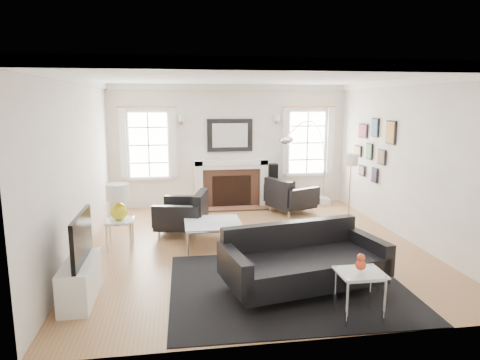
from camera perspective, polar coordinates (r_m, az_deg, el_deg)
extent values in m
plane|color=olive|center=(7.37, 1.65, -8.68)|extent=(6.00, 6.00, 0.00)
cube|color=white|center=(9.99, -1.38, 4.57)|extent=(5.50, 0.04, 2.80)
cube|color=white|center=(4.18, 9.12, -3.66)|extent=(5.50, 0.04, 2.80)
cube|color=white|center=(7.09, -20.73, 1.54)|extent=(0.04, 6.00, 2.80)
cube|color=white|center=(8.00, 21.49, 2.42)|extent=(0.04, 6.00, 2.80)
cube|color=white|center=(6.98, 1.78, 13.60)|extent=(5.50, 6.00, 0.02)
cube|color=white|center=(6.98, 1.77, 13.11)|extent=(5.50, 6.00, 0.12)
cube|color=white|center=(9.85, -5.55, -0.56)|extent=(0.18, 0.38, 1.10)
cube|color=white|center=(10.03, 3.04, -0.32)|extent=(0.18, 0.38, 1.10)
cube|color=white|center=(9.83, -1.23, 2.43)|extent=(1.70, 0.38, 0.12)
cube|color=white|center=(9.85, -1.22, 1.85)|extent=(1.50, 0.34, 0.10)
cube|color=brown|center=(9.95, -1.23, -0.98)|extent=(1.30, 0.30, 0.90)
cube|color=black|center=(9.87, -1.15, -1.49)|extent=(0.90, 0.10, 0.76)
cube|color=brown|center=(9.78, -1.01, -3.76)|extent=(1.70, 0.50, 0.04)
cube|color=black|center=(9.93, -1.36, 5.98)|extent=(1.05, 0.06, 0.75)
cube|color=white|center=(9.89, -1.33, 5.97)|extent=(0.82, 0.02, 0.55)
cube|color=white|center=(9.89, -12.09, 4.58)|extent=(1.00, 0.05, 1.60)
cube|color=white|center=(9.86, -12.10, 4.56)|extent=(0.84, 0.02, 1.44)
cube|color=white|center=(9.84, -15.34, 4.70)|extent=(0.14, 0.05, 1.55)
cube|color=white|center=(9.77, -8.90, 4.91)|extent=(0.14, 0.05, 1.55)
cube|color=white|center=(10.35, 8.89, 4.93)|extent=(1.00, 0.05, 1.60)
cube|color=white|center=(10.32, 8.94, 4.91)|extent=(0.84, 0.02, 1.44)
cube|color=white|center=(10.10, 6.08, 5.15)|extent=(0.14, 0.05, 1.55)
cube|color=white|center=(10.43, 11.96, 5.15)|extent=(0.14, 0.05, 1.55)
cube|color=black|center=(8.47, 19.49, 6.01)|extent=(0.03, 0.34, 0.44)
cube|color=#BF8533|center=(8.46, 19.38, 6.01)|extent=(0.01, 0.29, 0.39)
cube|color=black|center=(9.04, 17.57, 6.67)|extent=(0.03, 0.28, 0.38)
cube|color=teal|center=(9.03, 17.47, 6.68)|extent=(0.01, 0.23, 0.33)
cube|color=black|center=(9.54, 16.09, 6.32)|extent=(0.03, 0.40, 0.30)
cube|color=#AA344B|center=(9.54, 15.99, 6.32)|extent=(0.01, 0.35, 0.25)
cube|color=black|center=(8.78, 18.38, 2.92)|extent=(0.03, 0.30, 0.30)
cube|color=brown|center=(8.77, 18.27, 2.92)|extent=(0.01, 0.25, 0.25)
cube|color=black|center=(9.26, 16.86, 3.68)|extent=(0.03, 0.26, 0.34)
cube|color=#538952|center=(9.26, 16.76, 3.68)|extent=(0.01, 0.21, 0.29)
cube|color=black|center=(9.76, 15.47, 3.77)|extent=(0.03, 0.32, 0.24)
cube|color=tan|center=(9.76, 15.38, 3.77)|extent=(0.01, 0.27, 0.19)
cube|color=black|center=(9.06, 17.53, 0.62)|extent=(0.03, 0.24, 0.30)
cube|color=#3D2C58|center=(9.05, 17.42, 0.62)|extent=(0.01, 0.19, 0.25)
cube|color=black|center=(9.59, 15.96, 1.22)|extent=(0.03, 0.28, 0.22)
cube|color=#A56080|center=(9.58, 15.86, 1.22)|extent=(0.01, 0.23, 0.17)
cube|color=white|center=(5.71, -20.53, -12.47)|extent=(0.35, 1.00, 0.50)
cube|color=black|center=(5.52, -20.38, -7.19)|extent=(0.05, 1.00, 0.58)
cube|color=black|center=(5.86, 6.32, -13.86)|extent=(3.11, 2.61, 0.01)
cube|color=black|center=(5.64, 8.60, -11.60)|extent=(2.10, 1.29, 0.33)
cube|color=black|center=(5.90, 6.73, -8.09)|extent=(1.95, 0.54, 0.54)
cube|color=black|center=(5.23, -0.79, -11.75)|extent=(0.33, 0.93, 0.41)
cube|color=black|center=(6.09, 16.64, -8.95)|extent=(0.33, 0.93, 0.41)
cube|color=black|center=(8.03, -7.86, -5.00)|extent=(1.01, 1.01, 0.31)
cube|color=black|center=(7.89, -5.24, -3.49)|extent=(0.34, 0.85, 0.52)
cube|color=black|center=(8.39, -7.26, -3.43)|extent=(0.84, 0.32, 0.40)
cube|color=black|center=(7.60, -8.58, -4.92)|extent=(0.84, 0.32, 0.40)
cube|color=black|center=(9.50, 6.83, -2.61)|extent=(1.09, 1.09, 0.31)
cube|color=black|center=(9.22, 5.09, -1.53)|extent=(0.47, 0.81, 0.51)
cube|color=black|center=(9.17, 8.48, -2.33)|extent=(0.80, 0.45, 0.39)
cube|color=black|center=(9.78, 5.31, -1.46)|extent=(0.80, 0.45, 0.39)
cube|color=silver|center=(7.24, -3.68, -5.68)|extent=(0.94, 0.94, 0.02)
cylinder|color=silver|center=(6.87, -6.95, -8.37)|extent=(0.04, 0.04, 0.42)
cylinder|color=silver|center=(6.94, 0.23, -8.09)|extent=(0.04, 0.04, 0.42)
cylinder|color=silver|center=(7.68, -7.15, -6.33)|extent=(0.04, 0.04, 0.42)
cylinder|color=silver|center=(7.75, -0.76, -6.11)|extent=(0.04, 0.04, 0.42)
cube|color=silver|center=(7.33, -15.80, -5.21)|extent=(0.45, 0.45, 0.02)
cylinder|color=silver|center=(7.25, -17.35, -7.43)|extent=(0.04, 0.04, 0.50)
cylinder|color=silver|center=(7.20, -14.41, -7.40)|extent=(0.04, 0.04, 0.50)
cylinder|color=silver|center=(7.60, -16.94, -6.59)|extent=(0.04, 0.04, 0.50)
cylinder|color=silver|center=(7.55, -14.14, -6.55)|extent=(0.04, 0.04, 0.50)
cube|color=silver|center=(5.01, 15.74, -11.81)|extent=(0.51, 0.43, 0.02)
cylinder|color=silver|center=(4.89, 14.07, -15.72)|extent=(0.04, 0.04, 0.56)
cylinder|color=silver|center=(5.06, 18.69, -15.04)|extent=(0.04, 0.04, 0.56)
cylinder|color=silver|center=(5.18, 12.57, -14.13)|extent=(0.04, 0.04, 0.56)
cylinder|color=silver|center=(5.34, 16.96, -13.57)|extent=(0.04, 0.04, 0.56)
sphere|color=gold|center=(7.29, -15.86, -4.07)|extent=(0.28, 0.28, 0.28)
cylinder|color=gold|center=(7.26, -15.91, -2.99)|extent=(0.04, 0.04, 0.11)
cylinder|color=white|center=(7.22, -15.99, -1.54)|extent=(0.38, 0.38, 0.26)
sphere|color=red|center=(4.97, 15.79, -10.84)|extent=(0.12, 0.12, 0.12)
sphere|color=red|center=(4.94, 15.84, -9.90)|extent=(0.09, 0.09, 0.09)
cube|color=silver|center=(10.38, 11.06, -2.76)|extent=(0.22, 0.35, 0.17)
ellipsoid|color=silver|center=(8.79, 6.20, 5.33)|extent=(0.29, 0.29, 0.18)
cylinder|color=#BF8342|center=(9.04, 14.23, -5.32)|extent=(0.18, 0.18, 0.03)
cylinder|color=#BF8342|center=(8.90, 14.41, -1.57)|extent=(0.02, 0.02, 1.23)
cylinder|color=white|center=(8.79, 14.60, 2.64)|extent=(0.28, 0.28, 0.23)
cube|color=black|center=(9.94, 4.37, -0.71)|extent=(0.21, 0.21, 1.01)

